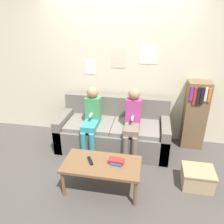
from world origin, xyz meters
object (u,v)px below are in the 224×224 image
Objects in this scene: couch at (113,132)px; person_left at (91,117)px; tv_remote at (90,161)px; person_right at (133,120)px; bookshelf at (195,115)px; storage_box at (197,178)px; coffee_table at (102,166)px.

person_left is (-0.33, -0.19, 0.35)m from couch.
person_left is 6.68× the size of tv_remote.
person_right is at bearing 31.14° from tv_remote.
tv_remote is 2.00m from bookshelf.
couch is 1.58× the size of bookshelf.
bookshelf is (1.36, 0.30, 0.30)m from couch.
storage_box is at bearing -93.06° from bookshelf.
coffee_table is at bearing -66.85° from person_left.
bookshelf reaches higher than couch.
bookshelf reaches higher than person_left.
couch is 0.51m from person_left.
tv_remote reaches higher than storage_box.
coffee_table reaches higher than storage_box.
person_left is at bearing 113.15° from coffee_table.
bookshelf is 1.15m from storage_box.
coffee_table is at bearing -34.41° from tv_remote.
bookshelf reaches higher than coffee_table.
bookshelf reaches higher than tv_remote.
person_right reaches higher than couch.
couch is at bearing 151.64° from person_right.
couch is at bearing 29.24° from person_left.
tv_remote is at bearing -138.12° from bookshelf.
person_left is 0.95× the size of bookshelf.
person_left reaches higher than coffee_table.
storage_box is at bearing -19.36° from person_left.
person_right is 0.99m from tv_remote.
bookshelf is at bearing 86.94° from storage_box.
couch reaches higher than tv_remote.
person_right is at bearing 70.44° from coffee_table.
tv_remote is at bearing -76.17° from person_left.
person_right is 1.13m from bookshelf.
person_right is 6.80× the size of tv_remote.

